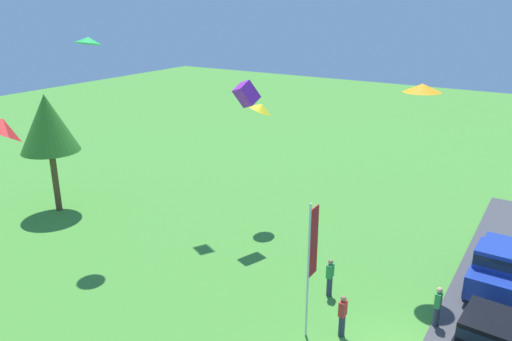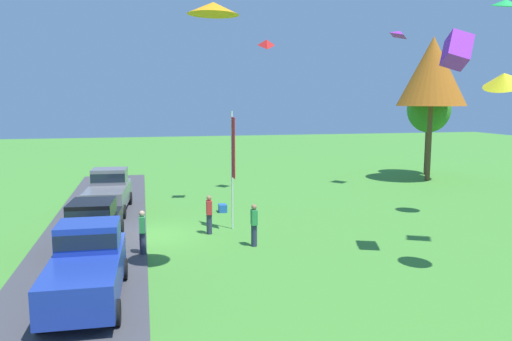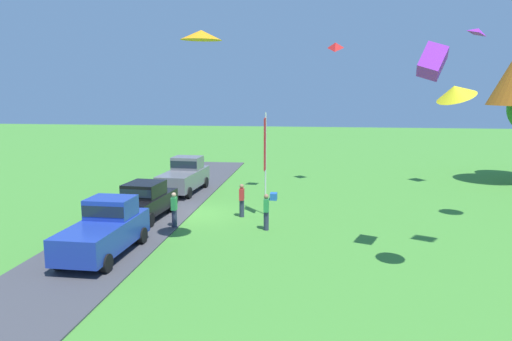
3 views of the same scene
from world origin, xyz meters
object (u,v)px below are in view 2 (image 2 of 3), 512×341
tree_left_of_center (429,110)px  person_on_lawn (254,225)px  person_watching_sky (209,214)px  kite_delta_high_left (213,8)px  flag_banner (233,156)px  kite_box_near_flag (457,50)px  car_pickup_near_entrance (87,265)px  car_pickup_mid_row (109,191)px  kite_delta_high_right (506,3)px  kite_diamond_low_drifter (267,43)px  person_beside_suv (143,232)px  tree_far_left (432,72)px  kite_delta_over_trees (504,79)px  cooler_box (223,208)px  car_sedan_by_flagpole (93,223)px  kite_diamond_mid_center (400,34)px

tree_left_of_center → person_on_lawn: bearing=-47.5°
person_watching_sky → kite_delta_high_left: bearing=-5.4°
person_watching_sky → flag_banner: bearing=110.7°
person_watching_sky → kite_box_near_flag: size_ratio=1.61×
car_pickup_near_entrance → car_pickup_mid_row: bearing=-179.3°
flag_banner → kite_box_near_flag: 9.92m
car_pickup_near_entrance → flag_banner: size_ratio=0.95×
person_on_lawn → kite_delta_high_right: kite_delta_high_right is taller
kite_diamond_low_drifter → kite_box_near_flag: (14.45, 3.10, -1.76)m
car_pickup_mid_row → flag_banner: size_ratio=0.96×
kite_delta_high_left → kite_box_near_flag: kite_delta_high_left is taller
person_beside_suv → tree_far_left: bearing=123.8°
car_pickup_mid_row → tree_far_left: bearing=104.3°
person_watching_sky → kite_box_near_flag: bearing=54.4°
kite_delta_over_trees → person_watching_sky: bearing=-132.7°
flag_banner → kite_diamond_low_drifter: size_ratio=6.20×
person_on_lawn → tree_far_left: bearing=130.0°
kite_delta_high_left → kite_box_near_flag: size_ratio=1.47×
car_pickup_mid_row → kite_delta_high_left: bearing=19.2°
person_watching_sky → flag_banner: flag_banner is taller
person_watching_sky → kite_delta_over_trees: bearing=47.3°
person_on_lawn → cooler_box: (-6.39, -0.26, -0.68)m
tree_far_left → flag_banner: tree_far_left is taller
car_sedan_by_flagpole → kite_delta_over_trees: bearing=63.5°
person_watching_sky → tree_far_left: 21.78m
person_beside_suv → kite_diamond_low_drifter: 15.95m
tree_far_left → kite_delta_high_right: bearing=-18.4°
person_watching_sky → car_sedan_by_flagpole: bearing=-76.7°
car_pickup_mid_row → kite_box_near_flag: kite_box_near_flag is taller
kite_diamond_low_drifter → kite_diamond_mid_center: bearing=88.7°
kite_delta_high_right → flag_banner: bearing=-96.2°
kite_box_near_flag → kite_delta_over_trees: bearing=10.6°
tree_far_left → kite_diamond_low_drifter: (2.27, -12.66, 1.45)m
tree_far_left → cooler_box: bearing=-66.7°
kite_delta_high_left → person_on_lawn: bearing=150.7°
kite_delta_high_right → car_sedan_by_flagpole: bearing=-89.3°
person_on_lawn → tree_left_of_center: tree_left_of_center is taller
kite_delta_high_left → kite_delta_over_trees: size_ratio=1.23×
car_pickup_mid_row → person_beside_suv: size_ratio=2.99×
kite_diamond_low_drifter → kite_box_near_flag: 14.88m
car_pickup_near_entrance → tree_far_left: tree_far_left is taller
car_pickup_mid_row → flag_banner: flag_banner is taller
car_sedan_by_flagpole → tree_far_left: bearing=118.9°
car_sedan_by_flagpole → car_pickup_mid_row: bearing=178.3°
cooler_box → kite_diamond_mid_center: (-4.48, 12.19, 9.79)m
car_sedan_by_flagpole → kite_delta_high_right: bearing=90.7°
kite_delta_over_trees → kite_delta_high_right: bearing=142.0°
tree_left_of_center → kite_delta_high_left: (19.64, -19.48, 3.41)m
tree_left_of_center → person_beside_suv: bearing=-53.3°
car_pickup_near_entrance → cooler_box: (-10.72, 5.63, -0.91)m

